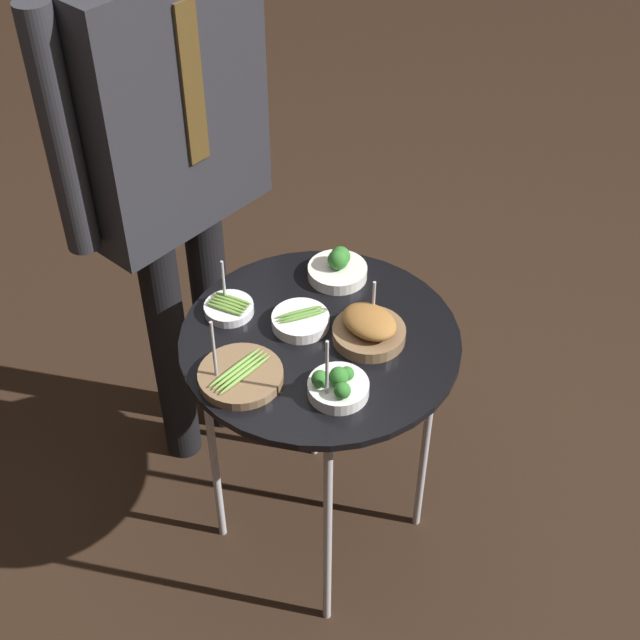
{
  "coord_description": "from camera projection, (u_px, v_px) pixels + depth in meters",
  "views": [
    {
      "loc": [
        -1.07,
        -0.94,
        2.03
      ],
      "look_at": [
        0.0,
        0.0,
        0.75
      ],
      "focal_mm": 50.0,
      "sensor_mm": 36.0,
      "label": 1
    }
  ],
  "objects": [
    {
      "name": "ground_plane",
      "position": [
        320.0,
        527.0,
        2.41
      ],
      "size": [
        8.0,
        8.0,
        0.0
      ],
      "primitive_type": "plane",
      "color": "black"
    },
    {
      "name": "serving_cart",
      "position": [
        320.0,
        356.0,
        1.98
      ],
      "size": [
        0.62,
        0.62,
        0.7
      ],
      "color": "black",
      "rests_on": "ground_plane"
    },
    {
      "name": "bowl_roast_mid_left",
      "position": [
        369.0,
        328.0,
        1.92
      ],
      "size": [
        0.16,
        0.16,
        0.12
      ],
      "color": "brown",
      "rests_on": "serving_cart"
    },
    {
      "name": "bowl_broccoli_front_left",
      "position": [
        338.0,
        386.0,
        1.8
      ],
      "size": [
        0.13,
        0.13,
        0.17
      ],
      "color": "white",
      "rests_on": "serving_cart"
    },
    {
      "name": "bowl_asparagus_front_right",
      "position": [
        240.0,
        375.0,
        1.84
      ],
      "size": [
        0.18,
        0.18,
        0.17
      ],
      "color": "brown",
      "rests_on": "serving_cart"
    },
    {
      "name": "bowl_asparagus_mid_right",
      "position": [
        301.0,
        320.0,
        1.96
      ],
      "size": [
        0.13,
        0.13,
        0.04
      ],
      "color": "white",
      "rests_on": "serving_cart"
    },
    {
      "name": "bowl_broccoli_center",
      "position": [
        338.0,
        267.0,
        2.08
      ],
      "size": [
        0.14,
        0.14,
        0.08
      ],
      "color": "silver",
      "rests_on": "serving_cart"
    },
    {
      "name": "bowl_asparagus_back_right",
      "position": [
        229.0,
        308.0,
        1.99
      ],
      "size": [
        0.11,
        0.11,
        0.12
      ],
      "color": "silver",
      "rests_on": "serving_cart"
    },
    {
      "name": "waiter_figure",
      "position": [
        165.0,
        130.0,
        1.99
      ],
      "size": [
        0.59,
        0.22,
        1.6
      ],
      "color": "black",
      "rests_on": "ground_plane"
    }
  ]
}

